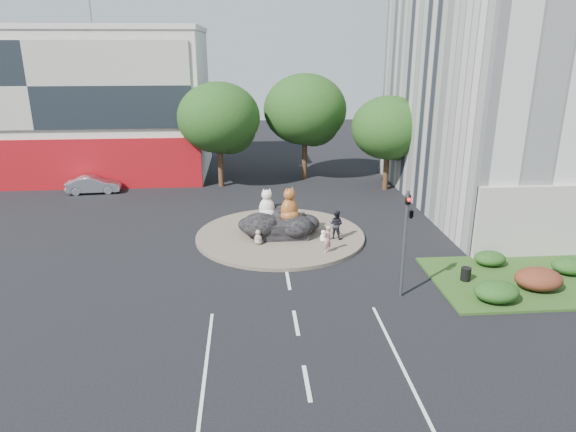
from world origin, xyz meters
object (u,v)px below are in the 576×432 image
object	(u,v)px
kitten_white	(323,236)
pedestrian_dark	(336,224)
cat_tabby	(289,204)
cat_white	(267,203)
pedestrian_pink	(327,239)
parked_car	(94,185)
litter_bin	(466,274)
kitten_calico	(258,237)

from	to	relation	value
kitten_white	pedestrian_dark	xyz separation A→B (m)	(0.81, 0.44, 0.50)
cat_tabby	cat_white	bearing A→B (deg)	124.06
pedestrian_pink	cat_white	bearing A→B (deg)	-88.69
kitten_white	pedestrian_dark	distance (m)	1.05
parked_car	litter_bin	world-z (taller)	parked_car
cat_tabby	litter_bin	world-z (taller)	cat_tabby
cat_tabby	pedestrian_dark	world-z (taller)	cat_tabby
cat_white	parked_car	xyz separation A→B (m)	(-13.00, 10.30, -1.34)
kitten_calico	kitten_white	xyz separation A→B (m)	(3.72, 0.09, -0.09)
kitten_calico	parked_car	size ratio (longest dim) A/B	0.22
cat_tabby	kitten_calico	bearing A→B (deg)	-174.67
kitten_calico	pedestrian_dark	size ratio (longest dim) A/B	0.51
cat_tabby	kitten_calico	distance (m)	2.74
cat_white	pedestrian_pink	xyz separation A→B (m)	(3.13, -3.42, -1.05)
cat_white	cat_tabby	size ratio (longest dim) A/B	0.88
cat_tabby	kitten_calico	xyz separation A→B (m)	(-1.88, -1.33, -1.48)
kitten_white	parked_car	xyz separation A→B (m)	(-16.13, 12.18, 0.11)
kitten_white	litter_bin	xyz separation A→B (m)	(6.14, -5.44, -0.11)
pedestrian_dark	parked_car	size ratio (longest dim) A/B	0.43
cat_white	kitten_calico	xyz separation A→B (m)	(-0.59, -1.96, -1.36)
pedestrian_pink	parked_car	xyz separation A→B (m)	(-16.12, 13.72, -0.29)
cat_tabby	kitten_white	bearing A→B (deg)	-64.16
kitten_calico	parked_car	xyz separation A→B (m)	(-12.41, 12.26, 0.02)
pedestrian_pink	litter_bin	size ratio (longest dim) A/B	2.31
cat_tabby	litter_bin	bearing A→B (deg)	-69.98
pedestrian_dark	parked_car	world-z (taller)	pedestrian_dark
pedestrian_dark	pedestrian_pink	bearing A→B (deg)	99.63
kitten_calico	litter_bin	xyz separation A→B (m)	(9.86, -5.35, -0.20)
cat_tabby	kitten_calico	world-z (taller)	cat_tabby
kitten_calico	pedestrian_pink	xyz separation A→B (m)	(3.71, -1.46, 0.31)
kitten_white	cat_white	bearing A→B (deg)	143.54
cat_white	litter_bin	size ratio (longest dim) A/B	2.78
kitten_white	pedestrian_dark	bearing A→B (deg)	23.12
cat_white	kitten_white	size ratio (longest dim) A/B	2.54
kitten_calico	parked_car	bearing A→B (deg)	-174.89
parked_car	pedestrian_pink	bearing A→B (deg)	-135.31
cat_white	parked_car	size ratio (longest dim) A/B	0.45
pedestrian_dark	cat_white	bearing A→B (deg)	12.03
kitten_calico	pedestrian_pink	bearing A→B (deg)	28.35
cat_tabby	pedestrian_pink	size ratio (longest dim) A/B	1.36
cat_white	cat_tabby	bearing A→B (deg)	-30.84
pedestrian_dark	parked_car	bearing A→B (deg)	-2.73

